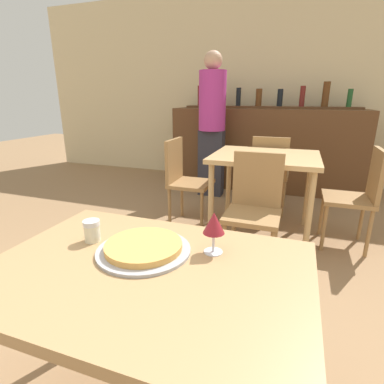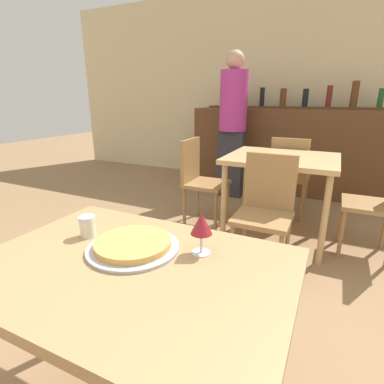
{
  "view_description": "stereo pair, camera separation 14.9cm",
  "coord_description": "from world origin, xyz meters",
  "px_view_note": "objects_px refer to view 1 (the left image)",
  "views": [
    {
      "loc": [
        0.44,
        -0.79,
        1.28
      ],
      "look_at": [
        -0.03,
        0.55,
        0.83
      ],
      "focal_mm": 28.0,
      "sensor_mm": 36.0,
      "label": 1
    },
    {
      "loc": [
        0.58,
        -0.73,
        1.28
      ],
      "look_at": [
        -0.03,
        0.55,
        0.83
      ],
      "focal_mm": 28.0,
      "sensor_mm": 36.0,
      "label": 2
    }
  ],
  "objects_px": {
    "chair_far_side_front": "(254,203)",
    "chair_far_side_left": "(184,176)",
    "cheese_shaker": "(92,231)",
    "person_standing": "(212,120)",
    "chair_far_side_back": "(270,170)",
    "wine_glass": "(214,224)",
    "pizza_tray": "(144,248)",
    "chair_far_side_right": "(359,192)"
  },
  "relations": [
    {
      "from": "person_standing",
      "to": "wine_glass",
      "type": "distance_m",
      "value": 2.94
    },
    {
      "from": "cheese_shaker",
      "to": "person_standing",
      "type": "height_order",
      "value": "person_standing"
    },
    {
      "from": "pizza_tray",
      "to": "cheese_shaker",
      "type": "xyz_separation_m",
      "value": [
        -0.23,
        0.01,
        0.03
      ]
    },
    {
      "from": "chair_far_side_right",
      "to": "person_standing",
      "type": "height_order",
      "value": "person_standing"
    },
    {
      "from": "cheese_shaker",
      "to": "wine_glass",
      "type": "bearing_deg",
      "value": 8.49
    },
    {
      "from": "wine_glass",
      "to": "person_standing",
      "type": "bearing_deg",
      "value": 106.03
    },
    {
      "from": "person_standing",
      "to": "chair_far_side_front",
      "type": "bearing_deg",
      "value": -63.52
    },
    {
      "from": "chair_far_side_front",
      "to": "pizza_tray",
      "type": "distance_m",
      "value": 1.34
    },
    {
      "from": "chair_far_side_front",
      "to": "chair_far_side_right",
      "type": "relative_size",
      "value": 1.0
    },
    {
      "from": "chair_far_side_back",
      "to": "chair_far_side_right",
      "type": "bearing_deg",
      "value": 144.09
    },
    {
      "from": "chair_far_side_back",
      "to": "wine_glass",
      "type": "distance_m",
      "value": 2.39
    },
    {
      "from": "cheese_shaker",
      "to": "person_standing",
      "type": "distance_m",
      "value": 2.92
    },
    {
      "from": "pizza_tray",
      "to": "cheese_shaker",
      "type": "height_order",
      "value": "cheese_shaker"
    },
    {
      "from": "chair_far_side_back",
      "to": "chair_far_side_left",
      "type": "relative_size",
      "value": 1.0
    },
    {
      "from": "pizza_tray",
      "to": "wine_glass",
      "type": "xyz_separation_m",
      "value": [
        0.24,
        0.08,
        0.1
      ]
    },
    {
      "from": "chair_far_side_back",
      "to": "chair_far_side_left",
      "type": "bearing_deg",
      "value": 35.91
    },
    {
      "from": "chair_far_side_front",
      "to": "chair_far_side_back",
      "type": "relative_size",
      "value": 1.0
    },
    {
      "from": "chair_far_side_front",
      "to": "cheese_shaker",
      "type": "height_order",
      "value": "chair_far_side_front"
    },
    {
      "from": "pizza_tray",
      "to": "chair_far_side_front",
      "type": "bearing_deg",
      "value": 79.7
    },
    {
      "from": "chair_far_side_front",
      "to": "chair_far_side_left",
      "type": "height_order",
      "value": "same"
    },
    {
      "from": "chair_far_side_left",
      "to": "wine_glass",
      "type": "xyz_separation_m",
      "value": [
        0.81,
        -1.79,
        0.33
      ]
    },
    {
      "from": "chair_far_side_left",
      "to": "person_standing",
      "type": "bearing_deg",
      "value": 0.16
    },
    {
      "from": "wine_glass",
      "to": "cheese_shaker",
      "type": "bearing_deg",
      "value": -171.51
    },
    {
      "from": "person_standing",
      "to": "pizza_tray",
      "type": "bearing_deg",
      "value": -78.98
    },
    {
      "from": "chair_far_side_front",
      "to": "cheese_shaker",
      "type": "distance_m",
      "value": 1.39
    },
    {
      "from": "chair_far_side_back",
      "to": "person_standing",
      "type": "distance_m",
      "value": 1.04
    },
    {
      "from": "pizza_tray",
      "to": "wine_glass",
      "type": "bearing_deg",
      "value": 18.72
    },
    {
      "from": "person_standing",
      "to": "wine_glass",
      "type": "relative_size",
      "value": 11.4
    },
    {
      "from": "person_standing",
      "to": "cheese_shaker",
      "type": "bearing_deg",
      "value": -83.48
    },
    {
      "from": "chair_far_side_left",
      "to": "chair_far_side_right",
      "type": "distance_m",
      "value": 1.6
    },
    {
      "from": "chair_far_side_left",
      "to": "wine_glass",
      "type": "height_order",
      "value": "wine_glass"
    },
    {
      "from": "chair_far_side_front",
      "to": "person_standing",
      "type": "bearing_deg",
      "value": 116.48
    },
    {
      "from": "pizza_tray",
      "to": "chair_far_side_back",
      "type": "bearing_deg",
      "value": 84.52
    },
    {
      "from": "cheese_shaker",
      "to": "person_standing",
      "type": "relative_size",
      "value": 0.05
    },
    {
      "from": "cheese_shaker",
      "to": "person_standing",
      "type": "bearing_deg",
      "value": 96.52
    },
    {
      "from": "chair_far_side_left",
      "to": "wine_glass",
      "type": "bearing_deg",
      "value": -155.73
    },
    {
      "from": "chair_far_side_back",
      "to": "cheese_shaker",
      "type": "xyz_separation_m",
      "value": [
        -0.47,
        -2.44,
        0.26
      ]
    },
    {
      "from": "chair_far_side_front",
      "to": "chair_far_side_right",
      "type": "distance_m",
      "value": 0.99
    },
    {
      "from": "wine_glass",
      "to": "chair_far_side_right",
      "type": "bearing_deg",
      "value": 66.24
    },
    {
      "from": "wine_glass",
      "to": "pizza_tray",
      "type": "bearing_deg",
      "value": -161.28
    },
    {
      "from": "chair_far_side_front",
      "to": "wine_glass",
      "type": "height_order",
      "value": "wine_glass"
    },
    {
      "from": "pizza_tray",
      "to": "chair_far_side_left",
      "type": "bearing_deg",
      "value": 106.71
    }
  ]
}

